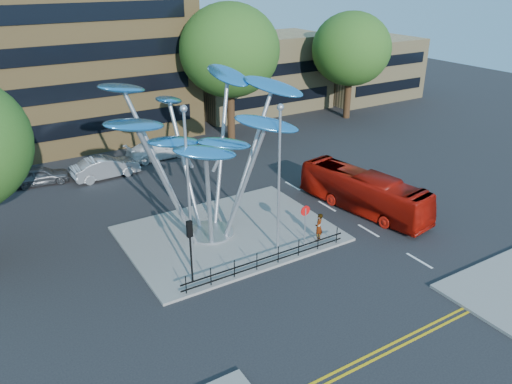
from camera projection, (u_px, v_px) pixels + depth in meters
ground at (302, 278)px, 25.73m from camera, size 120.00×120.00×0.00m
traffic_island at (229, 234)px, 29.89m from camera, size 12.00×9.00×0.15m
double_yellow_near at (386, 347)px, 21.07m from camera, size 40.00×0.12×0.01m
double_yellow_far at (391, 351)px, 20.83m from camera, size 40.00×0.12×0.01m
low_building_near at (259, 73)px, 55.03m from camera, size 15.00×8.00×8.00m
low_building_far at (366, 68)px, 60.34m from camera, size 12.00×8.00×7.00m
tree_right at (230, 51)px, 43.34m from camera, size 8.80×8.80×12.11m
tree_far at (351, 49)px, 50.39m from camera, size 8.00×8.00×10.81m
leaf_sculpture at (203, 124)px, 27.12m from camera, size 12.72×9.54×9.51m
street_lamp_left at (188, 178)px, 24.11m from camera, size 0.36×0.36×8.80m
street_lamp_right at (279, 166)px, 26.21m from camera, size 0.36×0.36×8.30m
traffic_light_island at (190, 239)px, 24.22m from camera, size 0.28×0.18×3.42m
no_entry_sign_island at (305, 219)px, 27.90m from camera, size 0.60×0.10×2.45m
pedestrian_railing_front at (268, 259)px, 26.35m from camera, size 10.00×0.06×1.00m
red_bus at (364, 192)px, 32.45m from camera, size 3.69×9.62×2.61m
pedestrian at (319, 227)px, 28.69m from camera, size 0.74×0.68×1.70m
parked_car_left at (40, 175)px, 36.64m from camera, size 4.23×2.06×1.39m
parked_car_mid at (105, 167)px, 37.79m from camera, size 5.08×2.04×1.64m
parked_car_right at (157, 150)px, 41.56m from camera, size 5.19×2.36×1.47m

